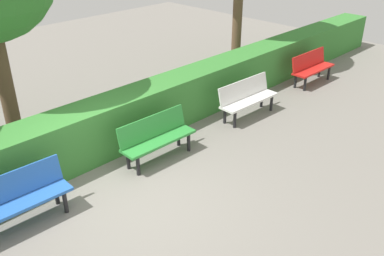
{
  "coord_description": "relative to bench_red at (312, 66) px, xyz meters",
  "views": [
    {
      "loc": [
        3.37,
        4.82,
        4.33
      ],
      "look_at": [
        -1.81,
        -0.27,
        0.55
      ],
      "focal_mm": 39.33,
      "sensor_mm": 36.0,
      "label": 1
    }
  ],
  "objects": [
    {
      "name": "ground_plane",
      "position": [
        6.87,
        0.6,
        -0.48
      ],
      "size": [
        24.15,
        24.15,
        0.0
      ],
      "primitive_type": "plane",
      "color": "gray"
    },
    {
      "name": "bench_red",
      "position": [
        0.0,
        0.0,
        0.0
      ],
      "size": [
        1.54,
        0.5,
        0.86
      ],
      "rotation": [
        0.0,
        0.0,
        -0.03
      ],
      "color": "red",
      "rests_on": "ground_plane"
    },
    {
      "name": "bench_white",
      "position": [
        2.95,
        0.05,
        0.0
      ],
      "size": [
        1.64,
        0.54,
        0.86
      ],
      "rotation": [
        0.0,
        0.0,
        -0.04
      ],
      "color": "white",
      "rests_on": "ground_plane"
    },
    {
      "name": "bench_green",
      "position": [
        5.68,
        -0.01,
        0.0
      ],
      "size": [
        1.58,
        0.51,
        0.86
      ],
      "rotation": [
        0.0,
        0.0,
        -0.03
      ],
      "color": "#2D8C38",
      "rests_on": "ground_plane"
    },
    {
      "name": "bench_blue",
      "position": [
        8.45,
        -0.04,
        0.0
      ],
      "size": [
        1.61,
        0.53,
        0.86
      ],
      "rotation": [
        0.0,
        0.0,
        -0.04
      ],
      "color": "blue",
      "rests_on": "ground_plane"
    },
    {
      "name": "hedge_row",
      "position": [
        5.62,
        -0.95,
        0.05
      ],
      "size": [
        20.15,
        0.8,
        1.06
      ],
      "primitive_type": "cube",
      "color": "#387F33",
      "rests_on": "ground_plane"
    }
  ]
}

